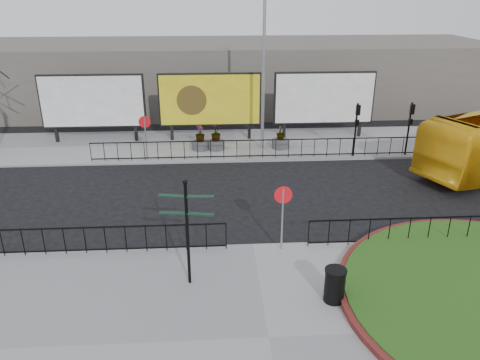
{
  "coord_description": "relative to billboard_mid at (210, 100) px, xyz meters",
  "views": [
    {
      "loc": [
        -1.41,
        -15.05,
        8.98
      ],
      "look_at": [
        -0.36,
        1.92,
        1.91
      ],
      "focal_mm": 35.0,
      "sensor_mm": 36.0,
      "label": 1
    }
  ],
  "objects": [
    {
      "name": "speed_sign_near",
      "position": [
        2.5,
        -13.37,
        -0.68
      ],
      "size": [
        0.64,
        0.07,
        2.47
      ],
      "color": "gray",
      "rests_on": "pavement_near"
    },
    {
      "name": "building_backdrop",
      "position": [
        1.5,
        9.03,
        -0.1
      ],
      "size": [
        40.0,
        10.0,
        5.0
      ],
      "primitive_type": "cube",
      "color": "#5F5C53",
      "rests_on": "ground"
    },
    {
      "name": "litter_bin",
      "position": [
        3.66,
        -16.47,
        -1.92
      ],
      "size": [
        0.66,
        0.66,
        1.1
      ],
      "color": "black",
      "rests_on": "pavement_near"
    },
    {
      "name": "signal_pole_b",
      "position": [
        11.0,
        -3.63,
        -0.5
      ],
      "size": [
        0.22,
        0.26,
        3.0
      ],
      "color": "black",
      "rests_on": "pavement_far"
    },
    {
      "name": "ground",
      "position": [
        1.5,
        -12.97,
        -2.6
      ],
      "size": [
        90.0,
        90.0,
        0.0
      ],
      "primitive_type": "plane",
      "color": "black",
      "rests_on": "ground"
    },
    {
      "name": "railing_near_right",
      "position": [
        8.0,
        -13.27,
        -1.93
      ],
      "size": [
        9.0,
        0.1,
        1.1
      ],
      "primitive_type": null,
      "color": "black",
      "rests_on": "pavement_near"
    },
    {
      "name": "fingerpost_sign",
      "position": [
        -0.75,
        -15.26,
        -0.31
      ],
      "size": [
        1.68,
        0.49,
        3.59
      ],
      "rotation": [
        0.0,
        0.0,
        -0.2
      ],
      "color": "black",
      "rests_on": "pavement_near"
    },
    {
      "name": "billboard_right",
      "position": [
        7.0,
        0.0,
        0.0
      ],
      "size": [
        6.2,
        0.31,
        4.1
      ],
      "color": "black",
      "rests_on": "pavement_far"
    },
    {
      "name": "signal_pole_a",
      "position": [
        8.0,
        -3.63,
        -0.5
      ],
      "size": [
        0.22,
        0.26,
        3.0
      ],
      "color": "black",
      "rests_on": "pavement_far"
    },
    {
      "name": "planter_c",
      "position": [
        4.08,
        -1.97,
        -2.02
      ],
      "size": [
        0.99,
        0.99,
        1.39
      ],
      "color": "#4C4C4F",
      "rests_on": "pavement_far"
    },
    {
      "name": "railing_near_left",
      "position": [
        -4.5,
        -13.27,
        -1.93
      ],
      "size": [
        10.0,
        0.1,
        1.1
      ],
      "primitive_type": null,
      "color": "black",
      "rests_on": "pavement_near"
    },
    {
      "name": "pavement_far",
      "position": [
        1.5,
        -0.97,
        -2.54
      ],
      "size": [
        44.0,
        6.0,
        0.12
      ],
      "primitive_type": "cube",
      "color": "gray",
      "rests_on": "ground"
    },
    {
      "name": "railing_far",
      "position": [
        2.5,
        -3.67,
        -1.93
      ],
      "size": [
        18.0,
        0.1,
        1.1
      ],
      "primitive_type": null,
      "color": "black",
      "rests_on": "pavement_far"
    },
    {
      "name": "billboard_left",
      "position": [
        -7.0,
        0.0,
        0.0
      ],
      "size": [
        6.2,
        0.31,
        4.1
      ],
      "color": "black",
      "rests_on": "pavement_far"
    },
    {
      "name": "planter_b",
      "position": [
        0.3,
        -1.97,
        -1.94
      ],
      "size": [
        1.0,
        1.0,
        1.51
      ],
      "color": "#4C4C4F",
      "rests_on": "pavement_far"
    },
    {
      "name": "billboard_mid",
      "position": [
        0.0,
        0.0,
        0.0
      ],
      "size": [
        6.2,
        0.31,
        4.1
      ],
      "color": "black",
      "rests_on": "pavement_far"
    },
    {
      "name": "lamp_post",
      "position": [
        3.01,
        -1.97,
        2.23
      ],
      "size": [
        0.74,
        0.18,
        9.23
      ],
      "color": "gray",
      "rests_on": "pavement_far"
    },
    {
      "name": "speed_sign_far",
      "position": [
        -3.5,
        -3.57,
        -0.68
      ],
      "size": [
        0.64,
        0.07,
        2.47
      ],
      "color": "gray",
      "rests_on": "pavement_far"
    },
    {
      "name": "planter_a",
      "position": [
        -0.62,
        -1.97,
        -1.94
      ],
      "size": [
        0.97,
        0.97,
        1.48
      ],
      "color": "#4C4C4F",
      "rests_on": "pavement_far"
    },
    {
      "name": "pavement_near",
      "position": [
        1.5,
        -17.97,
        -2.54
      ],
      "size": [
        30.0,
        10.0,
        0.12
      ],
      "primitive_type": "cube",
      "color": "gray",
      "rests_on": "ground"
    }
  ]
}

